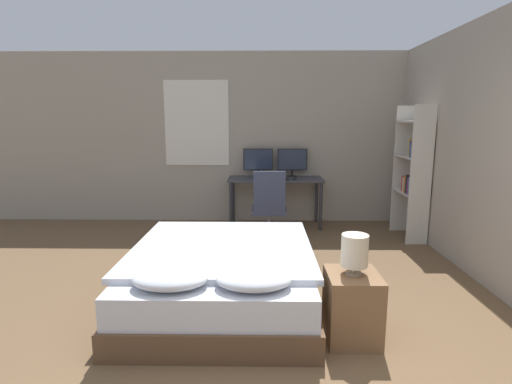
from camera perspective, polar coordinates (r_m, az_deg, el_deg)
name	(u,v)px	position (r m, az deg, el deg)	size (l,w,h in m)	color
wall_back	(278,138)	(6.48, 3.17, 7.65)	(12.00, 0.08, 2.70)	#9E9384
bed	(222,276)	(3.72, -4.86, -11.83)	(1.63, 1.96, 0.59)	brown
nightstand	(352,307)	(3.24, 13.56, -15.62)	(0.39, 0.43, 0.52)	brown
bedside_lamp	(355,251)	(3.07, 13.91, -8.17)	(0.20, 0.20, 0.30)	gray
desk	(275,185)	(6.20, 2.79, 1.07)	(1.46, 0.57, 0.76)	#38383D
monitor_left	(258,161)	(6.33, 0.31, 4.50)	(0.47, 0.16, 0.44)	black
monitor_right	(292,161)	(6.35, 5.21, 4.48)	(0.47, 0.16, 0.44)	black
keyboard	(276,179)	(6.00, 2.86, 1.82)	(0.38, 0.13, 0.02)	black
computer_mouse	(295,179)	(6.02, 5.53, 1.89)	(0.07, 0.05, 0.04)	black
office_chair	(269,212)	(5.54, 1.88, -2.93)	(0.52, 0.52, 0.98)	black
bookshelf	(413,170)	(5.89, 21.56, 2.95)	(0.28, 0.70, 1.85)	beige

